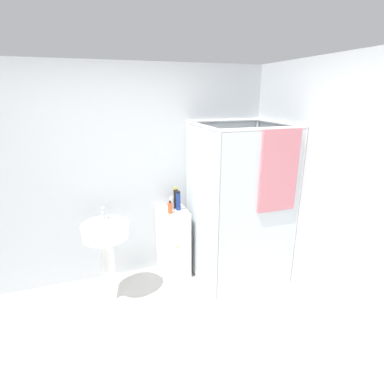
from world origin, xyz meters
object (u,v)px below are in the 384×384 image
soap_dispenser (170,208)px  shampoo_bottle_blue (178,201)px  sink (106,241)px  lotion_bottle_white (172,204)px  shampoo_bottle_tall_black (176,198)px

soap_dispenser → shampoo_bottle_blue: 0.14m
shampoo_bottle_blue → sink: bearing=-164.2°
shampoo_bottle_blue → lotion_bottle_white: (-0.07, 0.04, -0.04)m
shampoo_bottle_tall_black → lotion_bottle_white: shampoo_bottle_tall_black is taller
lotion_bottle_white → sink: bearing=-160.3°
sink → soap_dispenser: bearing=13.5°
soap_dispenser → shampoo_bottle_blue: (0.12, 0.07, 0.05)m
shampoo_bottle_tall_black → lotion_bottle_white: (-0.06, -0.04, -0.05)m
sink → soap_dispenser: (0.74, 0.18, 0.21)m
shampoo_bottle_blue → lotion_bottle_white: 0.09m
shampoo_bottle_blue → shampoo_bottle_tall_black: bearing=95.3°
shampoo_bottle_tall_black → shampoo_bottle_blue: bearing=-84.7°
sink → lotion_bottle_white: sink is taller
shampoo_bottle_tall_black → shampoo_bottle_blue: (0.01, -0.08, -0.01)m
sink → soap_dispenser: sink is taller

